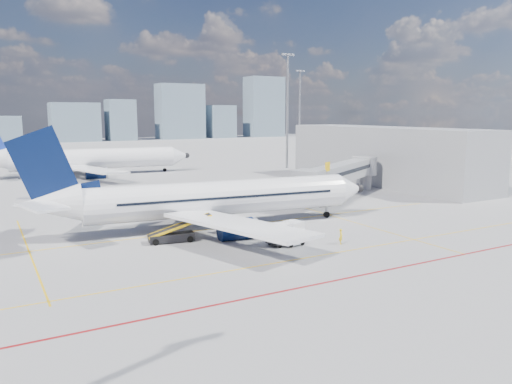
{
  "coord_description": "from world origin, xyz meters",
  "views": [
    {
      "loc": [
        -23.33,
        -40.59,
        12.53
      ],
      "look_at": [
        2.7,
        6.12,
        4.0
      ],
      "focal_mm": 35.0,
      "sensor_mm": 36.0,
      "label": 1
    }
  ],
  "objects_px": {
    "ramp_worker": "(341,236)",
    "second_aircraft": "(85,159)",
    "main_aircraft": "(208,199)",
    "baggage_tug": "(292,239)",
    "cargo_dolly": "(286,232)",
    "belt_loader": "(173,235)"
  },
  "relations": [
    {
      "from": "cargo_dolly",
      "to": "belt_loader",
      "type": "relative_size",
      "value": 0.63
    },
    {
      "from": "main_aircraft",
      "to": "second_aircraft",
      "type": "xyz_separation_m",
      "value": [
        -2.63,
        55.24,
        -0.0
      ]
    },
    {
      "from": "second_aircraft",
      "to": "ramp_worker",
      "type": "bearing_deg",
      "value": -74.54
    },
    {
      "from": "belt_loader",
      "to": "ramp_worker",
      "type": "height_order",
      "value": "belt_loader"
    },
    {
      "from": "ramp_worker",
      "to": "main_aircraft",
      "type": "bearing_deg",
      "value": 66.42
    },
    {
      "from": "second_aircraft",
      "to": "ramp_worker",
      "type": "height_order",
      "value": "second_aircraft"
    },
    {
      "from": "second_aircraft",
      "to": "baggage_tug",
      "type": "distance_m",
      "value": 66.15
    },
    {
      "from": "cargo_dolly",
      "to": "second_aircraft",
      "type": "bearing_deg",
      "value": 84.74
    },
    {
      "from": "baggage_tug",
      "to": "second_aircraft",
      "type": "bearing_deg",
      "value": 88.12
    },
    {
      "from": "main_aircraft",
      "to": "ramp_worker",
      "type": "xyz_separation_m",
      "value": [
        8.52,
        -12.29,
        -2.47
      ]
    },
    {
      "from": "cargo_dolly",
      "to": "ramp_worker",
      "type": "bearing_deg",
      "value": -41.03
    },
    {
      "from": "cargo_dolly",
      "to": "belt_loader",
      "type": "bearing_deg",
      "value": 136.02
    },
    {
      "from": "baggage_tug",
      "to": "ramp_worker",
      "type": "height_order",
      "value": "ramp_worker"
    },
    {
      "from": "ramp_worker",
      "to": "second_aircraft",
      "type": "bearing_deg",
      "value": 41.07
    },
    {
      "from": "baggage_tug",
      "to": "cargo_dolly",
      "type": "distance_m",
      "value": 1.0
    },
    {
      "from": "baggage_tug",
      "to": "ramp_worker",
      "type": "bearing_deg",
      "value": -29.59
    },
    {
      "from": "main_aircraft",
      "to": "second_aircraft",
      "type": "bearing_deg",
      "value": 99.44
    },
    {
      "from": "main_aircraft",
      "to": "belt_loader",
      "type": "distance_m",
      "value": 6.94
    },
    {
      "from": "main_aircraft",
      "to": "baggage_tug",
      "type": "bearing_deg",
      "value": -62.04
    },
    {
      "from": "main_aircraft",
      "to": "ramp_worker",
      "type": "height_order",
      "value": "main_aircraft"
    },
    {
      "from": "second_aircraft",
      "to": "belt_loader",
      "type": "relative_size",
      "value": 6.62
    },
    {
      "from": "main_aircraft",
      "to": "baggage_tug",
      "type": "relative_size",
      "value": 18.65
    }
  ]
}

